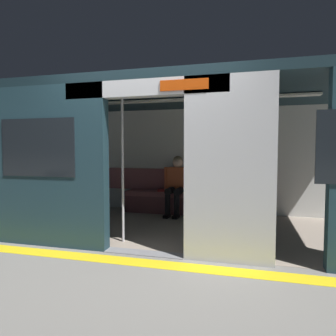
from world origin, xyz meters
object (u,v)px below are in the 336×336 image
(book, at_px, (161,190))
(grab_pole_door, at_px, (123,167))
(bench_seat, at_px, (184,197))
(train_car, at_px, (166,136))
(person_seated, at_px, (177,181))
(handbag, at_px, (200,188))

(book, xyz_separation_m, grab_pole_door, (-0.05, 2.08, 0.60))
(book, bearing_deg, bench_seat, 153.14)
(train_car, distance_m, bench_seat, 1.61)
(train_car, xyz_separation_m, grab_pole_door, (0.38, 0.90, -0.45))
(person_seated, bearing_deg, handbag, -169.48)
(person_seated, bearing_deg, bench_seat, -159.05)
(train_car, bearing_deg, person_seated, -86.19)
(train_car, xyz_separation_m, person_seated, (0.07, -1.05, -0.84))
(bench_seat, xyz_separation_m, book, (0.50, -0.08, 0.12))
(train_car, distance_m, book, 1.64)
(bench_seat, bearing_deg, book, -8.59)
(handbag, relative_size, book, 1.18)
(person_seated, distance_m, book, 0.44)
(bench_seat, xyz_separation_m, handbag, (-0.31, -0.03, 0.19))
(train_car, height_order, person_seated, train_car)
(person_seated, xyz_separation_m, handbag, (-0.45, -0.08, -0.14))
(bench_seat, xyz_separation_m, grab_pole_door, (0.45, 2.01, 0.72))
(bench_seat, height_order, handbag, handbag)
(handbag, height_order, grab_pole_door, grab_pole_door)
(person_seated, distance_m, handbag, 0.48)
(handbag, xyz_separation_m, grab_pole_door, (0.76, 2.04, 0.53))
(bench_seat, bearing_deg, person_seated, 20.95)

